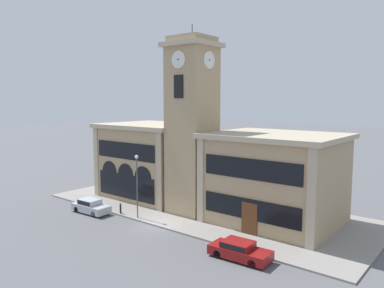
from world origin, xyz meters
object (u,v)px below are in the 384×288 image
object	(u,v)px
street_lamp	(137,177)
bollard	(121,208)
parked_car_mid	(239,250)
parked_car_near	(91,206)
fire_hydrant	(101,204)

from	to	relation	value
street_lamp	bollard	bearing A→B (deg)	-175.80
parked_car_mid	bollard	bearing A→B (deg)	171.06
parked_car_near	parked_car_mid	xyz separation A→B (m)	(17.92, 0.00, -0.05)
parked_car_mid	fire_hydrant	distance (m)	18.13
parked_car_near	bollard	distance (m)	3.26
parked_car_near	street_lamp	size ratio (longest dim) A/B	0.71
fire_hydrant	street_lamp	bearing A→B (deg)	2.87
parked_car_mid	street_lamp	distance (m)	13.29
parked_car_near	parked_car_mid	bearing A→B (deg)	-3.09
parked_car_mid	bollard	xyz separation A→B (m)	(-15.05, 1.54, -0.03)
parked_car_near	bollard	bearing A→B (deg)	25.23
parked_car_near	street_lamp	distance (m)	6.46
bollard	fire_hydrant	size ratio (longest dim) A/B	1.22
parked_car_near	parked_car_mid	size ratio (longest dim) A/B	0.95
parked_car_near	bollard	size ratio (longest dim) A/B	4.14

